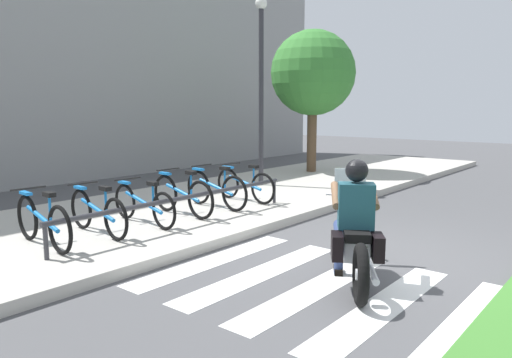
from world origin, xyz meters
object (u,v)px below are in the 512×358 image
object	(u,v)px
bicycle_5	(245,184)
street_lamp	(261,77)
bicycle_4	(216,189)
bike_rack	(186,199)
bicycle_0	(43,221)
bicycle_1	(97,212)
bicycle_2	(143,204)
bicycle_3	(182,195)
rider	(355,211)
motorcycle	(354,241)
tree_near_rack	(313,74)

from	to	relation	value
bicycle_5	street_lamp	distance (m)	3.10
bicycle_4	bike_rack	bearing A→B (deg)	-156.14
bicycle_0	bicycle_1	world-z (taller)	bicycle_0
bicycle_2	bicycle_3	size ratio (longest dim) A/B	1.03
bicycle_4	bike_rack	distance (m)	1.37
rider	bicycle_3	xyz separation A→B (m)	(0.62, 3.66, -0.32)
bicycle_0	rider	bearing A→B (deg)	-62.81
bicycle_4	bicycle_0	bearing A→B (deg)	179.99
bicycle_3	bicycle_4	bearing A→B (deg)	0.01
bike_rack	street_lamp	distance (m)	4.78
bicycle_3	bike_rack	world-z (taller)	bicycle_3
bike_rack	rider	bearing A→B (deg)	-93.81
rider	bicycle_3	bearing A→B (deg)	80.32
motorcycle	street_lamp	distance (m)	6.62
bicycle_4	tree_near_rack	bearing A→B (deg)	14.85
bicycle_1	bicycle_4	xyz separation A→B (m)	(2.50, -0.00, 0.02)
bicycle_0	bicycle_1	bearing A→B (deg)	0.04
motorcycle	bicycle_0	bearing A→B (deg)	118.26
motorcycle	rider	world-z (taller)	rider
rider	bicycle_5	size ratio (longest dim) A/B	0.90
bicycle_4	street_lamp	distance (m)	3.65
bike_rack	motorcycle	bearing A→B (deg)	-92.62
bicycle_2	tree_near_rack	distance (m)	7.78
bicycle_1	bike_rack	bearing A→B (deg)	-23.90
motorcycle	bicycle_2	world-z (taller)	motorcycle
street_lamp	bicycle_5	bearing A→B (deg)	-149.96
tree_near_rack	bike_rack	bearing A→B (deg)	-163.42
bicycle_4	street_lamp	bearing A→B (deg)	21.76
rider	bicycle_5	distance (m)	4.33
bicycle_5	motorcycle	bearing A→B (deg)	-121.60
bicycle_3	bike_rack	distance (m)	0.70
bike_rack	bicycle_1	bearing A→B (deg)	156.10
tree_near_rack	bicycle_3	bearing A→B (deg)	-167.02
bicycle_2	tree_near_rack	xyz separation A→B (m)	(7.22, 1.47, 2.49)
bicycle_1	bike_rack	size ratio (longest dim) A/B	0.34
bicycle_1	street_lamp	size ratio (longest dim) A/B	0.36
bicycle_0	motorcycle	bearing A→B (deg)	-61.74
bicycle_5	rider	bearing A→B (deg)	-122.08
street_lamp	tree_near_rack	world-z (taller)	street_lamp
bicycle_0	bike_rack	distance (m)	2.16
bicycle_1	street_lamp	xyz separation A→B (m)	(5.19, 1.07, 2.24)
bicycle_4	motorcycle	bearing A→B (deg)	-111.05
motorcycle	bicycle_5	bearing A→B (deg)	58.40
bicycle_1	bicycle_2	xyz separation A→B (m)	(0.83, 0.00, -0.01)
bicycle_2	rider	bearing A→B (deg)	-86.71
bicycle_2	bike_rack	xyz separation A→B (m)	(0.42, -0.56, 0.09)
bicycle_2	bicycle_3	distance (m)	0.83
bicycle_4	bicycle_5	size ratio (longest dim) A/B	1.04
rider	tree_near_rack	size ratio (longest dim) A/B	0.34
motorcycle	bicycle_0	distance (m)	4.11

